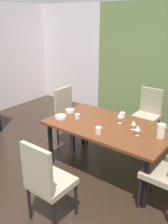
{
  "coord_description": "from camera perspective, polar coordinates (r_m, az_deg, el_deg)",
  "views": [
    {
      "loc": [
        2.46,
        -2.3,
        2.24
      ],
      "look_at": [
        0.3,
        0.51,
        0.85
      ],
      "focal_mm": 40.0,
      "sensor_mm": 36.0,
      "label": 1
    }
  ],
  "objects": [
    {
      "name": "ground_plane",
      "position": [
        4.05,
        -7.96,
        -12.61
      ],
      "size": [
        5.72,
        5.56,
        0.02
      ],
      "primitive_type": "cube",
      "color": "black"
    },
    {
      "name": "back_panel_interior",
      "position": [
        6.72,
        -3.34,
        12.91
      ],
      "size": [
        1.94,
        0.1,
        2.51
      ],
      "primitive_type": "cube",
      "color": "silver",
      "rests_on": "ground_plane"
    },
    {
      "name": "dining_table",
      "position": [
        3.66,
        5.71,
        -4.05
      ],
      "size": [
        1.79,
        1.04,
        0.75
      ],
      "color": "brown",
      "rests_on": "ground_plane"
    },
    {
      "name": "chair_left_far",
      "position": [
        4.47,
        -3.56,
        -0.48
      ],
      "size": [
        0.45,
        0.44,
        1.05
      ],
      "rotation": [
        0.0,
        0.0,
        -1.57
      ],
      "color": "tan",
      "rests_on": "ground_plane"
    },
    {
      "name": "chair_head_far",
      "position": [
        4.77,
        14.35,
        -0.0
      ],
      "size": [
        0.44,
        0.45,
        0.99
      ],
      "rotation": [
        0.0,
        0.0,
        3.14
      ],
      "color": "tan",
      "rests_on": "ground_plane"
    },
    {
      "name": "chair_head_near",
      "position": [
        2.83,
        -8.68,
        -15.02
      ],
      "size": [
        0.44,
        0.44,
        1.02
      ],
      "color": "tan",
      "rests_on": "ground_plane"
    },
    {
      "name": "wine_glass_north",
      "position": [
        3.34,
        12.2,
        -3.61
      ],
      "size": [
        0.08,
        0.08,
        0.14
      ],
      "color": "silver",
      "rests_on": "dining_table"
    },
    {
      "name": "wine_glass_corner",
      "position": [
        3.5,
        11.28,
        -2.49
      ],
      "size": [
        0.07,
        0.07,
        0.13
      ],
      "color": "silver",
      "rests_on": "dining_table"
    },
    {
      "name": "wine_glass_rear",
      "position": [
        3.66,
        8.27,
        -0.67
      ],
      "size": [
        0.08,
        0.08,
        0.17
      ],
      "color": "silver",
      "rests_on": "dining_table"
    },
    {
      "name": "serving_bowl_front",
      "position": [
        4.08,
        -3.22,
        0.29
      ],
      "size": [
        0.14,
        0.14,
        0.05
      ],
      "primitive_type": "cylinder",
      "color": "silver",
      "rests_on": "dining_table"
    },
    {
      "name": "serving_bowl_south",
      "position": [
        3.84,
        -5.34,
        -1.12
      ],
      "size": [
        0.17,
        0.17,
        0.05
      ],
      "primitive_type": "cylinder",
      "color": "white",
      "rests_on": "dining_table"
    },
    {
      "name": "cup_near_shelf",
      "position": [
        3.33,
        3.3,
        -4.25
      ],
      "size": [
        0.08,
        0.08,
        0.1
      ],
      "primitive_type": "cylinder",
      "color": "beige",
      "rests_on": "dining_table"
    },
    {
      "name": "cup_right",
      "position": [
        3.89,
        8.8,
        -0.67
      ],
      "size": [
        0.07,
        0.07,
        0.08
      ],
      "primitive_type": "cylinder",
      "color": "white",
      "rests_on": "dining_table"
    },
    {
      "name": "cup_near_window",
      "position": [
        3.81,
        -1.55,
        -0.97
      ],
      "size": [
        0.08,
        0.08,
        0.08
      ],
      "primitive_type": "cylinder",
      "color": "silver",
      "rests_on": "dining_table"
    },
    {
      "name": "pitcher_east",
      "position": [
        3.36,
        17.19,
        -4.14
      ],
      "size": [
        0.11,
        0.1,
        0.19
      ],
      "color": "white",
      "rests_on": "dining_table"
    }
  ]
}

